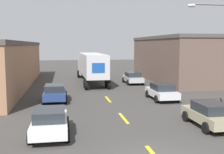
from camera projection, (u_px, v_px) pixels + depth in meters
road_centerline at (124, 118)px, 18.66m from camera, size 0.20×16.04×0.01m
warehouse_right at (191, 58)px, 38.71m from camera, size 11.78×18.80×5.99m
semi_truck at (91, 65)px, 36.44m from camera, size 2.95×14.55×3.76m
parked_car_right_near at (210, 114)px, 16.66m from camera, size 2.06×4.18×1.45m
parked_car_right_mid at (162, 91)px, 24.80m from camera, size 2.06×4.18×1.45m
parked_car_right_far at (133, 78)px, 35.14m from camera, size 2.06×4.18×1.45m
parked_car_left_far at (55, 93)px, 24.17m from camera, size 2.06×4.18×1.45m
parked_car_left_near at (50, 122)px, 15.04m from camera, size 2.06×4.18×1.45m
street_lamp at (223, 51)px, 18.30m from camera, size 3.08×0.32×7.55m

